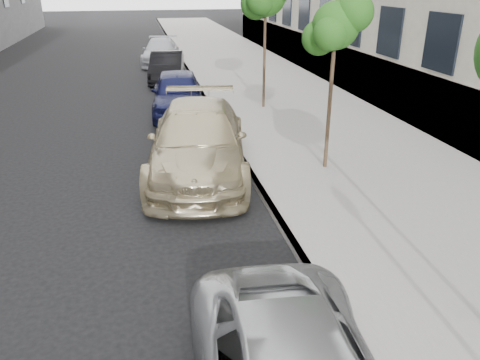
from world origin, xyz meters
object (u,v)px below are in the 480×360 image
object	(u,v)px
sedan_black	(167,67)
sedan_blue	(178,93)
tree_mid	(337,26)
suv	(198,141)
sedan_rear	(161,52)

from	to	relation	value
sedan_black	sedan_blue	bearing A→B (deg)	-82.76
tree_mid	suv	xyz separation A→B (m)	(-3.33, 0.66, -2.85)
suv	sedan_black	xyz separation A→B (m)	(0.00, 12.15, -0.15)
sedan_black	suv	bearing A→B (deg)	-82.76
sedan_rear	sedan_black	bearing A→B (deg)	-82.89
suv	sedan_blue	bearing A→B (deg)	98.99
tree_mid	suv	size ratio (longest dim) A/B	0.72
suv	sedan_black	world-z (taller)	suv
tree_mid	sedan_rear	world-z (taller)	tree_mid
sedan_blue	sedan_black	world-z (taller)	sedan_blue
sedan_blue	sedan_rear	distance (m)	11.52
tree_mid	sedan_rear	distance (m)	18.71
tree_mid	sedan_black	world-z (taller)	tree_mid
tree_mid	suv	bearing A→B (deg)	168.77
suv	sedan_rear	size ratio (longest dim) A/B	1.20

